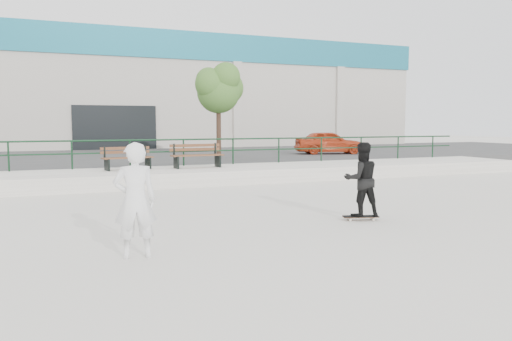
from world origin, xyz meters
name	(u,v)px	position (x,y,z in m)	size (l,w,h in m)	color
ground	(279,245)	(0.00, 0.00, 0.00)	(120.00, 120.00, 0.00)	beige
ledge	(165,177)	(0.00, 9.50, 0.25)	(30.00, 3.00, 0.50)	beige
parking_strip	(130,160)	(0.00, 18.00, 0.25)	(60.00, 14.00, 0.50)	#3A3A3A
railing	(157,147)	(0.00, 10.80, 1.24)	(28.00, 0.06, 1.03)	#13341D
commercial_building	(102,91)	(0.00, 31.99, 4.58)	(44.20, 16.33, 8.00)	#B1AA9F
bench_left	(127,158)	(-1.21, 10.00, 0.90)	(1.83, 0.84, 0.81)	#5A2F1F
bench_right	(197,156)	(1.25, 9.83, 0.93)	(1.93, 0.66, 0.88)	#5A2F1F
tree	(219,87)	(3.53, 14.17, 3.76)	(2.44, 2.17, 4.34)	#4C3026
red_car	(329,142)	(9.92, 15.12, 1.11)	(1.43, 3.57, 1.22)	#B93716
skateboard	(361,217)	(2.60, 1.32, 0.07)	(0.80, 0.42, 0.09)	black
standing_skater	(361,179)	(2.60, 1.32, 0.90)	(0.79, 0.61, 1.62)	black
seated_skater	(135,201)	(-2.45, 0.07, 0.92)	(0.67, 0.44, 1.83)	white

